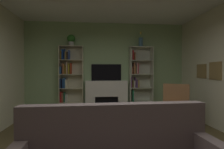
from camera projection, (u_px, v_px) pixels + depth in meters
name	position (u px, v px, depth m)	size (l,w,h in m)	color
wall_back_accent	(106.00, 69.00, 5.64)	(4.98, 0.06, 2.82)	#98B983
fireplace	(107.00, 97.00, 5.51)	(1.37, 0.52, 1.05)	white
tv	(106.00, 72.00, 5.58)	(0.91, 0.06, 0.50)	black
bookshelf_left	(69.00, 82.00, 5.40)	(0.70, 0.29, 2.08)	beige
bookshelf_right	(138.00, 82.00, 5.60)	(0.70, 0.32, 2.08)	beige
potted_plant	(71.00, 40.00, 5.34)	(0.23, 0.23, 0.33)	beige
vase_with_flowers	(141.00, 42.00, 5.55)	(0.12, 0.12, 0.47)	teal
armchair	(174.00, 106.00, 4.13)	(0.82, 0.82, 1.04)	brown
coffee_table	(112.00, 144.00, 2.44)	(0.92, 0.47, 0.42)	brown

